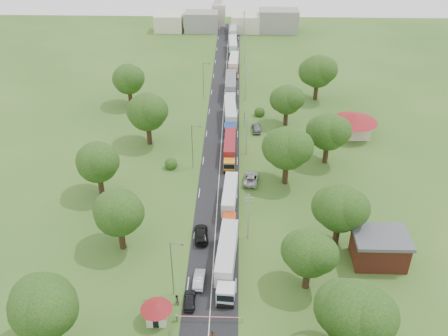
{
  "coord_description": "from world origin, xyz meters",
  "views": [
    {
      "loc": [
        3.35,
        -72.04,
        54.59
      ],
      "look_at": [
        1.02,
        10.36,
        3.0
      ],
      "focal_mm": 40.0,
      "sensor_mm": 36.0,
      "label": 1
    }
  ],
  "objects_px": {
    "boom_barrier": "(199,317)",
    "info_sign": "(245,113)",
    "truck_0": "(227,259)",
    "guard_booth": "(156,310)",
    "car_lane_front": "(190,300)",
    "car_lane_mid": "(199,279)"
  },
  "relations": [
    {
      "from": "boom_barrier",
      "to": "car_lane_mid",
      "type": "distance_m",
      "value": 7.4
    },
    {
      "from": "boom_barrier",
      "to": "info_sign",
      "type": "bearing_deg",
      "value": 83.76
    },
    {
      "from": "boom_barrier",
      "to": "info_sign",
      "type": "relative_size",
      "value": 2.25
    },
    {
      "from": "truck_0",
      "to": "car_lane_mid",
      "type": "relative_size",
      "value": 3.43
    },
    {
      "from": "truck_0",
      "to": "guard_booth",
      "type": "bearing_deg",
      "value": -132.21
    },
    {
      "from": "info_sign",
      "to": "guard_booth",
      "type": "bearing_deg",
      "value": -101.68
    },
    {
      "from": "info_sign",
      "to": "car_lane_mid",
      "type": "xyz_separation_m",
      "value": [
        -7.13,
        -52.62,
        -2.26
      ]
    },
    {
      "from": "boom_barrier",
      "to": "car_lane_mid",
      "type": "bearing_deg",
      "value": 94.43
    },
    {
      "from": "boom_barrier",
      "to": "truck_0",
      "type": "height_order",
      "value": "truck_0"
    },
    {
      "from": "guard_booth",
      "to": "car_lane_front",
      "type": "bearing_deg",
      "value": 37.77
    },
    {
      "from": "truck_0",
      "to": "boom_barrier",
      "type": "bearing_deg",
      "value": -108.74
    },
    {
      "from": "car_lane_front",
      "to": "car_lane_mid",
      "type": "relative_size",
      "value": 0.92
    },
    {
      "from": "boom_barrier",
      "to": "guard_booth",
      "type": "xyz_separation_m",
      "value": [
        -5.84,
        -0.0,
        1.27
      ]
    },
    {
      "from": "boom_barrier",
      "to": "info_sign",
      "type": "distance_m",
      "value": 60.39
    },
    {
      "from": "boom_barrier",
      "to": "truck_0",
      "type": "xyz_separation_m",
      "value": [
        3.49,
        10.29,
        1.38
      ]
    },
    {
      "from": "car_lane_front",
      "to": "boom_barrier",
      "type": "bearing_deg",
      "value": 114.94
    },
    {
      "from": "info_sign",
      "to": "truck_0",
      "type": "bearing_deg",
      "value": -93.53
    },
    {
      "from": "guard_booth",
      "to": "info_sign",
      "type": "xyz_separation_m",
      "value": [
        12.4,
        60.0,
        0.84
      ]
    },
    {
      "from": "truck_0",
      "to": "car_lane_front",
      "type": "distance_m",
      "value": 8.85
    },
    {
      "from": "guard_booth",
      "to": "car_lane_front",
      "type": "xyz_separation_m",
      "value": [
        4.2,
        3.25,
        -1.46
      ]
    },
    {
      "from": "info_sign",
      "to": "car_lane_front",
      "type": "xyz_separation_m",
      "value": [
        -8.2,
        -56.75,
        -2.29
      ]
    },
    {
      "from": "guard_booth",
      "to": "truck_0",
      "type": "relative_size",
      "value": 0.28
    }
  ]
}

